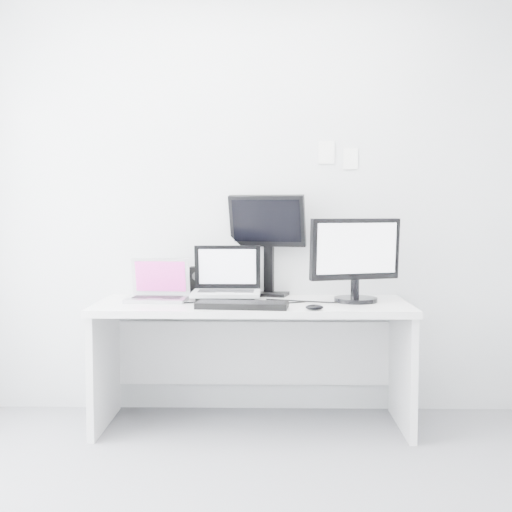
% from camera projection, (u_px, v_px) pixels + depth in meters
% --- Properties ---
extents(back_wall, '(3.60, 0.00, 3.60)m').
position_uv_depth(back_wall, '(254.00, 196.00, 4.13)').
color(back_wall, silver).
rests_on(back_wall, ground).
extents(desk, '(1.80, 0.70, 0.73)m').
position_uv_depth(desk, '(253.00, 364.00, 3.85)').
color(desk, white).
rests_on(desk, ground).
extents(macbook, '(0.36, 0.28, 0.26)m').
position_uv_depth(macbook, '(157.00, 279.00, 3.86)').
color(macbook, '#AAAAAF').
rests_on(macbook, desk).
extents(speaker, '(0.09, 0.09, 0.18)m').
position_uv_depth(speaker, '(198.00, 281.00, 4.12)').
color(speaker, black).
rests_on(speaker, desk).
extents(dell_laptop, '(0.40, 0.31, 0.33)m').
position_uv_depth(dell_laptop, '(226.00, 273.00, 3.88)').
color(dell_laptop, '#ACAFB3').
rests_on(dell_laptop, desk).
extents(rear_monitor, '(0.50, 0.28, 0.64)m').
position_uv_depth(rear_monitor, '(268.00, 244.00, 4.11)').
color(rear_monitor, black).
rests_on(rear_monitor, desk).
extents(samsung_monitor, '(0.60, 0.41, 0.50)m').
position_uv_depth(samsung_monitor, '(356.00, 259.00, 3.83)').
color(samsung_monitor, black).
rests_on(samsung_monitor, desk).
extents(keyboard, '(0.51, 0.23, 0.03)m').
position_uv_depth(keyboard, '(242.00, 305.00, 3.60)').
color(keyboard, black).
rests_on(keyboard, desk).
extents(mouse, '(0.10, 0.07, 0.03)m').
position_uv_depth(mouse, '(314.00, 307.00, 3.52)').
color(mouse, black).
rests_on(mouse, desk).
extents(wall_note_0, '(0.10, 0.00, 0.14)m').
position_uv_depth(wall_note_0, '(326.00, 152.00, 4.10)').
color(wall_note_0, white).
rests_on(wall_note_0, back_wall).
extents(wall_note_1, '(0.09, 0.00, 0.13)m').
position_uv_depth(wall_note_1, '(351.00, 159.00, 4.10)').
color(wall_note_1, white).
rests_on(wall_note_1, back_wall).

